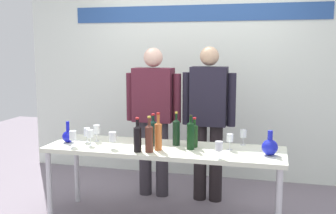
{
  "coord_description": "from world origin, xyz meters",
  "views": [
    {
      "loc": [
        0.99,
        -3.63,
        1.67
      ],
      "look_at": [
        0.0,
        0.15,
        1.1
      ],
      "focal_mm": 44.02,
      "sensor_mm": 36.0,
      "label": 1
    }
  ],
  "objects_px": {
    "wine_bottle_0": "(137,137)",
    "wine_bottle_1": "(194,134)",
    "wine_bottle_4": "(176,131)",
    "presenter_left": "(153,112)",
    "presenter_right": "(209,115)",
    "wine_glass_left_2": "(113,137)",
    "wine_glass_right_1": "(230,138)",
    "wine_glass_right_0": "(243,134)",
    "wine_glass_left_1": "(90,134)",
    "wine_glass_right_2": "(219,146)",
    "wine_bottle_2": "(149,137)",
    "wine_bottle_3": "(153,132)",
    "wine_glass_left_4": "(87,132)",
    "decanter_blue_right": "(270,147)",
    "wine_bottle_5": "(191,134)",
    "wine_glass_left_3": "(73,136)",
    "wine_bottle_6": "(158,134)",
    "decanter_blue_left": "(68,136)",
    "display_table": "(164,153)",
    "wine_glass_left_0": "(97,130)"
  },
  "relations": [
    {
      "from": "decanter_blue_right",
      "to": "wine_bottle_3",
      "type": "height_order",
      "value": "wine_bottle_3"
    },
    {
      "from": "wine_bottle_0",
      "to": "wine_bottle_1",
      "type": "relative_size",
      "value": 1.11
    },
    {
      "from": "wine_glass_right_0",
      "to": "wine_bottle_6",
      "type": "bearing_deg",
      "value": -151.98
    },
    {
      "from": "wine_glass_left_1",
      "to": "wine_glass_right_2",
      "type": "xyz_separation_m",
      "value": [
        1.25,
        -0.16,
        -0.01
      ]
    },
    {
      "from": "decanter_blue_right",
      "to": "presenter_left",
      "type": "distance_m",
      "value": 1.47
    },
    {
      "from": "wine_bottle_4",
      "to": "wine_glass_right_0",
      "type": "distance_m",
      "value": 0.64
    },
    {
      "from": "wine_bottle_5",
      "to": "wine_glass_left_3",
      "type": "relative_size",
      "value": 2.07
    },
    {
      "from": "decanter_blue_left",
      "to": "wine_bottle_1",
      "type": "xyz_separation_m",
      "value": [
        1.24,
        0.13,
        0.06
      ]
    },
    {
      "from": "wine_bottle_5",
      "to": "wine_glass_left_4",
      "type": "relative_size",
      "value": 2.22
    },
    {
      "from": "wine_bottle_2",
      "to": "wine_glass_left_2",
      "type": "bearing_deg",
      "value": 174.41
    },
    {
      "from": "wine_bottle_3",
      "to": "wine_glass_right_0",
      "type": "bearing_deg",
      "value": 16.46
    },
    {
      "from": "wine_glass_right_1",
      "to": "wine_glass_right_0",
      "type": "bearing_deg",
      "value": 65.31
    },
    {
      "from": "wine_bottle_3",
      "to": "wine_glass_right_1",
      "type": "height_order",
      "value": "wine_bottle_3"
    },
    {
      "from": "decanter_blue_left",
      "to": "wine_bottle_4",
      "type": "distance_m",
      "value": 1.07
    },
    {
      "from": "display_table",
      "to": "decanter_blue_left",
      "type": "height_order",
      "value": "decanter_blue_left"
    },
    {
      "from": "wine_bottle_3",
      "to": "wine_glass_left_2",
      "type": "relative_size",
      "value": 1.96
    },
    {
      "from": "wine_bottle_4",
      "to": "wine_bottle_5",
      "type": "relative_size",
      "value": 1.02
    },
    {
      "from": "wine_bottle_5",
      "to": "wine_bottle_6",
      "type": "bearing_deg",
      "value": -159.94
    },
    {
      "from": "presenter_right",
      "to": "wine_bottle_1",
      "type": "bearing_deg",
      "value": -93.43
    },
    {
      "from": "decanter_blue_right",
      "to": "wine_bottle_2",
      "type": "xyz_separation_m",
      "value": [
        -1.04,
        -0.16,
        0.06
      ]
    },
    {
      "from": "wine_bottle_1",
      "to": "wine_bottle_4",
      "type": "height_order",
      "value": "wine_bottle_4"
    },
    {
      "from": "display_table",
      "to": "wine_glass_left_0",
      "type": "xyz_separation_m",
      "value": [
        -0.71,
        0.07,
        0.18
      ]
    },
    {
      "from": "wine_bottle_4",
      "to": "presenter_left",
      "type": "bearing_deg",
      "value": 124.63
    },
    {
      "from": "decanter_blue_left",
      "to": "wine_bottle_3",
      "type": "height_order",
      "value": "wine_bottle_3"
    },
    {
      "from": "presenter_right",
      "to": "wine_glass_left_2",
      "type": "xyz_separation_m",
      "value": [
        -0.75,
        -0.86,
        -0.1
      ]
    },
    {
      "from": "wine_bottle_1",
      "to": "wine_bottle_5",
      "type": "bearing_deg",
      "value": -100.02
    },
    {
      "from": "wine_bottle_1",
      "to": "wine_bottle_2",
      "type": "distance_m",
      "value": 0.46
    },
    {
      "from": "decanter_blue_right",
      "to": "wine_bottle_3",
      "type": "xyz_separation_m",
      "value": [
        -1.08,
        0.08,
        0.06
      ]
    },
    {
      "from": "wine_bottle_3",
      "to": "wine_glass_left_1",
      "type": "bearing_deg",
      "value": -166.09
    },
    {
      "from": "wine_bottle_2",
      "to": "wine_glass_left_2",
      "type": "distance_m",
      "value": 0.37
    },
    {
      "from": "display_table",
      "to": "presenter_right",
      "type": "distance_m",
      "value": 0.8
    },
    {
      "from": "wine_bottle_4",
      "to": "wine_glass_right_0",
      "type": "bearing_deg",
      "value": 15.49
    },
    {
      "from": "wine_bottle_6",
      "to": "wine_glass_right_2",
      "type": "relative_size",
      "value": 2.3
    },
    {
      "from": "display_table",
      "to": "wine_bottle_2",
      "type": "relative_size",
      "value": 6.82
    },
    {
      "from": "wine_glass_left_3",
      "to": "wine_bottle_6",
      "type": "bearing_deg",
      "value": 6.15
    },
    {
      "from": "wine_glass_right_1",
      "to": "wine_bottle_5",
      "type": "bearing_deg",
      "value": -169.75
    },
    {
      "from": "wine_glass_left_4",
      "to": "decanter_blue_right",
      "type": "bearing_deg",
      "value": -1.86
    },
    {
      "from": "decanter_blue_left",
      "to": "wine_glass_left_3",
      "type": "relative_size",
      "value": 1.36
    },
    {
      "from": "presenter_left",
      "to": "presenter_right",
      "type": "height_order",
      "value": "presenter_right"
    },
    {
      "from": "decanter_blue_right",
      "to": "wine_bottle_4",
      "type": "distance_m",
      "value": 0.89
    },
    {
      "from": "presenter_left",
      "to": "wine_glass_left_0",
      "type": "xyz_separation_m",
      "value": [
        -0.4,
        -0.62,
        -0.1
      ]
    },
    {
      "from": "presenter_right",
      "to": "wine_bottle_4",
      "type": "bearing_deg",
      "value": -110.45
    },
    {
      "from": "display_table",
      "to": "decanter_blue_left",
      "type": "distance_m",
      "value": 0.98
    },
    {
      "from": "wine_bottle_1",
      "to": "wine_bottle_2",
      "type": "bearing_deg",
      "value": -140.43
    },
    {
      "from": "wine_bottle_1",
      "to": "wine_bottle_4",
      "type": "bearing_deg",
      "value": 172.29
    },
    {
      "from": "presenter_right",
      "to": "wine_bottle_0",
      "type": "relative_size",
      "value": 5.35
    },
    {
      "from": "wine_glass_right_2",
      "to": "wine_bottle_6",
      "type": "bearing_deg",
      "value": 164.77
    },
    {
      "from": "wine_bottle_3",
      "to": "wine_bottle_5",
      "type": "distance_m",
      "value": 0.38
    },
    {
      "from": "display_table",
      "to": "wine_bottle_5",
      "type": "xyz_separation_m",
      "value": [
        0.26,
        -0.01,
        0.2
      ]
    },
    {
      "from": "decanter_blue_right",
      "to": "wine_glass_right_1",
      "type": "xyz_separation_m",
      "value": [
        -0.36,
        0.1,
        0.03
      ]
    }
  ]
}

